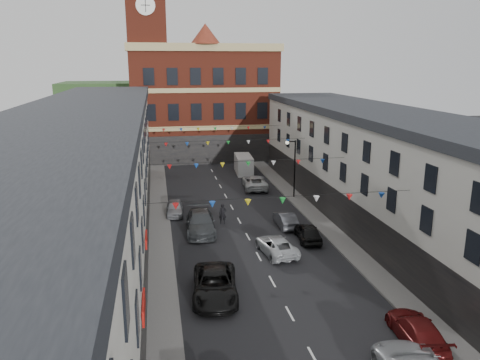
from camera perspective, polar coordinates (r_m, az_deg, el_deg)
ground at (r=34.06m, az=2.29°, el=-9.31°), size 160.00×160.00×0.00m
pavement_left at (r=35.17m, az=-9.61°, el=-8.60°), size 1.80×64.00×0.15m
pavement_right at (r=37.77m, az=11.98°, el=-7.09°), size 1.80×64.00×0.15m
terrace_left at (r=32.90m, az=-18.48°, el=-1.04°), size 8.40×56.00×10.70m
terrace_right at (r=37.62m, az=19.82°, el=-0.09°), size 8.40×56.00×9.70m
civic_building at (r=68.99m, az=-4.56°, el=9.58°), size 20.60×13.30×18.50m
clock_tower at (r=65.51m, az=-11.18°, el=15.08°), size 5.60×5.60×30.00m
distant_hill at (r=92.93m, az=-8.53°, el=8.69°), size 40.00×14.00×10.00m
street_lamp at (r=47.46m, az=6.42°, el=2.32°), size 1.10×0.36×6.00m
car_left_c at (r=28.35m, az=-3.07°, el=-12.65°), size 3.18×5.86×1.56m
car_left_d at (r=38.58m, az=-4.82°, el=-5.17°), size 2.62×5.82×1.66m
car_left_e at (r=43.18m, az=-7.96°, el=-3.40°), size 1.71×3.87×1.29m
car_right_c at (r=25.82m, az=20.75°, el=-16.76°), size 2.48×4.86×1.35m
car_right_d at (r=37.08m, az=8.27°, el=-6.32°), size 1.95×4.12×1.36m
car_right_e at (r=39.96m, az=5.54°, el=-4.77°), size 1.37×3.91×1.29m
car_right_f at (r=51.54m, az=1.81°, el=-0.26°), size 2.94×5.57×1.49m
moving_car at (r=34.40m, az=4.46°, el=-7.96°), size 2.68×4.80×1.27m
white_van at (r=58.81m, az=0.45°, el=1.91°), size 2.27×5.14×2.22m
pedestrian at (r=40.38m, az=-2.12°, el=-4.15°), size 0.71×0.53×1.78m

